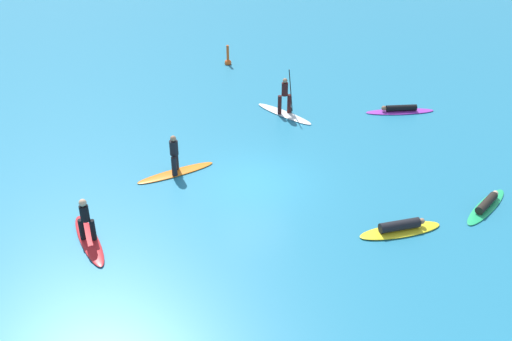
{
  "coord_description": "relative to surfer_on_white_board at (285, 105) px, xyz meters",
  "views": [
    {
      "loc": [
        -3.41,
        -19.79,
        12.63
      ],
      "look_at": [
        0.0,
        0.0,
        0.5
      ],
      "focal_mm": 43.01,
      "sensor_mm": 36.0,
      "label": 1
    }
  ],
  "objects": [
    {
      "name": "surfer_on_red_board",
      "position": [
        -8.46,
        -8.38,
        -0.1
      ],
      "size": [
        1.48,
        3.14,
        1.69
      ],
      "rotation": [
        0.0,
        0.0,
        1.87
      ],
      "color": "red",
      "rests_on": "ground_plane"
    },
    {
      "name": "surfer_on_yellow_board",
      "position": [
        1.99,
        -9.63,
        -0.32
      ],
      "size": [
        3.03,
        1.05,
        0.45
      ],
      "rotation": [
        0.0,
        0.0,
        0.09
      ],
      "color": "yellow",
      "rests_on": "ground_plane"
    },
    {
      "name": "marker_buoy",
      "position": [
        -1.77,
        6.8,
        -0.24
      ],
      "size": [
        0.38,
        0.38,
        1.2
      ],
      "color": "#E55119",
      "rests_on": "ground_plane"
    },
    {
      "name": "ground_plane",
      "position": [
        -2.32,
        -5.62,
        -0.47
      ],
      "size": [
        120.0,
        120.0,
        0.0
      ],
      "primitive_type": "plane",
      "color": "teal",
      "rests_on": "ground"
    },
    {
      "name": "surfer_on_green_board",
      "position": [
        5.61,
        -8.78,
        -0.34
      ],
      "size": [
        2.66,
        2.36,
        0.38
      ],
      "rotation": [
        0.0,
        0.0,
        0.69
      ],
      "color": "#23B266",
      "rests_on": "ground_plane"
    },
    {
      "name": "surfer_on_white_board",
      "position": [
        0.0,
        0.0,
        0.0
      ],
      "size": [
        2.41,
        2.96,
        2.29
      ],
      "rotation": [
        0.0,
        0.0,
        5.35
      ],
      "color": "white",
      "rests_on": "ground_plane"
    },
    {
      "name": "surfer_on_purple_board",
      "position": [
        5.43,
        -0.69,
        -0.35
      ],
      "size": [
        3.3,
        0.94,
        0.36
      ],
      "rotation": [
        0.0,
        0.0,
        3.05
      ],
      "color": "purple",
      "rests_on": "ground_plane"
    },
    {
      "name": "surfer_on_orange_board",
      "position": [
        -5.35,
        -4.49,
        0.0
      ],
      "size": [
        3.21,
        1.64,
        1.68
      ],
      "rotation": [
        0.0,
        0.0,
        0.35
      ],
      "color": "orange",
      "rests_on": "ground_plane"
    }
  ]
}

